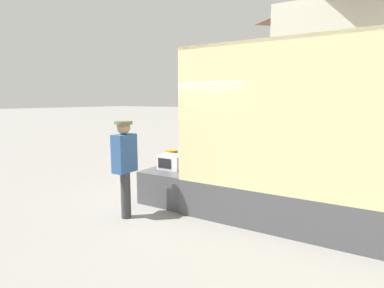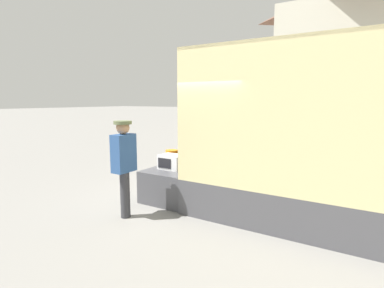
% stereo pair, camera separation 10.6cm
% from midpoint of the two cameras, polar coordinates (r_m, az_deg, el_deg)
% --- Properties ---
extents(ground_plane, '(160.00, 160.00, 0.00)m').
position_cam_midpoint_polar(ground_plane, '(6.85, 2.25, -10.26)').
color(ground_plane, gray).
extents(tailgate_deck, '(1.10, 2.11, 0.69)m').
position_cam_midpoint_polar(tailgate_deck, '(7.02, -1.72, -6.86)').
color(tailgate_deck, '#4C4C51').
rests_on(tailgate_deck, ground).
extents(microwave, '(0.52, 0.42, 0.31)m').
position_cam_midpoint_polar(microwave, '(6.58, -4.30, -3.43)').
color(microwave, white).
rests_on(microwave, tailgate_deck).
extents(portable_generator, '(0.59, 0.45, 0.51)m').
position_cam_midpoint_polar(portable_generator, '(7.19, 0.39, -2.07)').
color(portable_generator, black).
rests_on(portable_generator, tailgate_deck).
extents(orange_bucket, '(0.29, 0.29, 0.34)m').
position_cam_midpoint_polar(orange_bucket, '(7.07, -4.38, -2.50)').
color(orange_bucket, orange).
rests_on(orange_bucket, tailgate_deck).
extents(worker_person, '(0.33, 0.44, 1.81)m').
position_cam_midpoint_polar(worker_person, '(5.62, -13.25, -2.74)').
color(worker_person, '#38383D').
rests_on(worker_person, ground).
extents(house_backdrop, '(9.59, 7.80, 9.60)m').
position_cam_midpoint_polar(house_backdrop, '(20.04, 30.68, 14.96)').
color(house_backdrop, beige).
rests_on(house_backdrop, ground).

